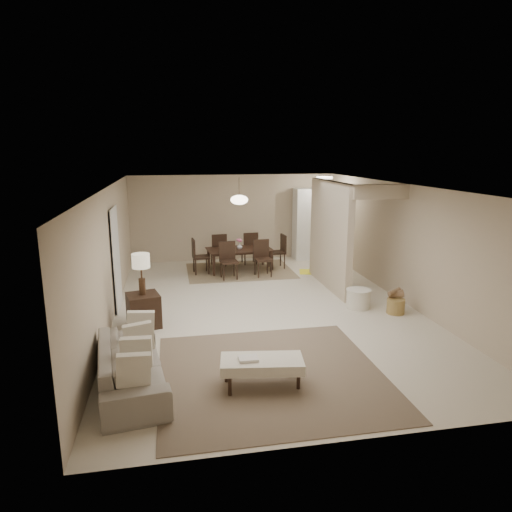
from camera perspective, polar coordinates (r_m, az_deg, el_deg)
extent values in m
plane|color=beige|center=(9.47, 1.15, -6.53)|extent=(9.00, 9.00, 0.00)
plane|color=white|center=(8.95, 1.23, 8.74)|extent=(9.00, 9.00, 0.00)
plane|color=#C7B397|center=(13.49, -2.76, 4.82)|extent=(6.00, 0.00, 6.00)
plane|color=#C7B397|center=(9.01, -17.83, 0.10)|extent=(0.00, 9.00, 9.00)
plane|color=#C7B397|center=(10.16, 17.98, 1.50)|extent=(0.00, 9.00, 9.00)
cube|color=#C7B397|center=(10.79, 9.21, 2.61)|extent=(0.15, 2.50, 2.50)
cube|color=black|center=(9.64, -17.14, -0.44)|extent=(0.04, 0.90, 2.04)
cube|color=white|center=(13.71, 7.26, 4.01)|extent=(1.20, 0.55, 2.10)
cylinder|color=white|center=(12.65, 8.56, 9.66)|extent=(0.44, 0.44, 0.05)
cube|color=brown|center=(6.83, 1.91, -14.52)|extent=(3.20, 3.20, 0.01)
imported|color=gray|center=(6.59, -15.31, -13.16)|extent=(2.20, 1.09, 0.62)
cube|color=beige|center=(6.39, 0.74, -13.34)|extent=(1.19, 0.67, 0.15)
cylinder|color=black|center=(6.25, -3.29, -16.08)|extent=(0.05, 0.05, 0.25)
cylinder|color=black|center=(6.42, 5.33, -15.28)|extent=(0.05, 0.05, 0.25)
cylinder|color=black|center=(6.58, -3.73, -14.51)|extent=(0.05, 0.05, 0.25)
cylinder|color=black|center=(6.74, 4.43, -13.82)|extent=(0.05, 0.05, 0.25)
cube|color=black|center=(8.69, -13.87, -6.60)|extent=(0.67, 0.67, 0.61)
cylinder|color=#462F1E|center=(8.55, -14.03, -3.72)|extent=(0.12, 0.12, 0.30)
cylinder|color=#462F1E|center=(8.47, -14.14, -1.90)|extent=(0.03, 0.03, 0.26)
cylinder|color=beige|center=(8.42, -14.21, -0.59)|extent=(0.32, 0.32, 0.26)
cylinder|color=beige|center=(9.67, 12.67, -5.22)|extent=(0.50, 0.50, 0.39)
cylinder|color=olive|center=(9.54, 17.06, -6.01)|extent=(0.43, 0.43, 0.30)
cube|color=#8D7658|center=(12.34, -2.04, -1.84)|extent=(2.80, 2.10, 0.01)
imported|color=black|center=(12.27, -2.05, -0.50)|extent=(1.79, 1.10, 0.60)
imported|color=white|center=(12.19, -2.06, 1.23)|extent=(0.16, 0.16, 0.16)
cube|color=#FFF528|center=(12.31, 7.49, -1.99)|extent=(0.97, 0.73, 0.01)
cylinder|color=#462F1E|center=(11.97, -2.12, 8.60)|extent=(0.02, 0.02, 0.50)
ellipsoid|color=#FFEAC6|center=(12.00, -2.11, 7.03)|extent=(0.46, 0.46, 0.25)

